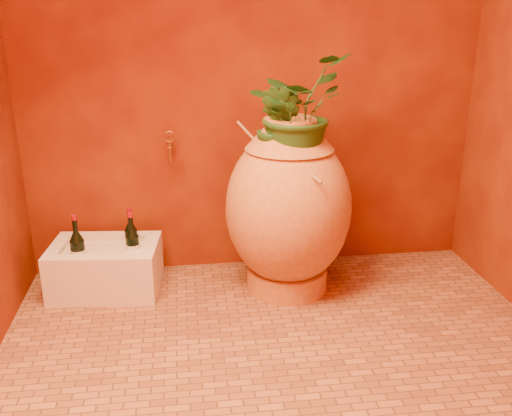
{
  "coord_description": "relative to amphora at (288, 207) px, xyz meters",
  "views": [
    {
      "loc": [
        -0.4,
        -2.08,
        1.45
      ],
      "look_at": [
        -0.07,
        0.35,
        0.57
      ],
      "focal_mm": 40.0,
      "sensor_mm": 36.0,
      "label": 1
    }
  ],
  "objects": [
    {
      "name": "floor",
      "position": [
        -0.14,
        -0.65,
        -0.46
      ],
      "size": [
        2.5,
        2.5,
        0.0
      ],
      "primitive_type": "plane",
      "color": "brown",
      "rests_on": "ground"
    },
    {
      "name": "wall_back",
      "position": [
        -0.14,
        0.35,
        0.79
      ],
      "size": [
        2.5,
        0.02,
        2.5
      ],
      "primitive_type": "cube",
      "color": "#500E04",
      "rests_on": "ground"
    },
    {
      "name": "amphora",
      "position": [
        0.0,
        0.0,
        0.0
      ],
      "size": [
        0.69,
        0.69,
        0.93
      ],
      "rotation": [
        0.0,
        0.0,
        -0.06
      ],
      "color": "#CB7A39",
      "rests_on": "floor"
    },
    {
      "name": "stone_basin",
      "position": [
        -0.96,
        0.1,
        -0.34
      ],
      "size": [
        0.59,
        0.44,
        0.26
      ],
      "rotation": [
        0.0,
        0.0,
        -0.11
      ],
      "color": "beige",
      "rests_on": "floor"
    },
    {
      "name": "wine_bottle_a",
      "position": [
        -0.81,
        0.09,
        -0.22
      ],
      "size": [
        0.07,
        0.07,
        0.29
      ],
      "color": "black",
      "rests_on": "stone_basin"
    },
    {
      "name": "wine_bottle_b",
      "position": [
        -0.82,
        0.18,
        -0.22
      ],
      "size": [
        0.07,
        0.07,
        0.29
      ],
      "color": "black",
      "rests_on": "stone_basin"
    },
    {
      "name": "wine_bottle_c",
      "position": [
        -1.08,
        0.04,
        -0.21
      ],
      "size": [
        0.08,
        0.08,
        0.32
      ],
      "color": "black",
      "rests_on": "stone_basin"
    },
    {
      "name": "wall_tap",
      "position": [
        -0.6,
        0.27,
        0.29
      ],
      "size": [
        0.07,
        0.14,
        0.15
      ],
      "color": "#9B6423",
      "rests_on": "wall_back"
    },
    {
      "name": "plant_main",
      "position": [
        0.03,
        -0.02,
        0.5
      ],
      "size": [
        0.64,
        0.64,
        0.54
      ],
      "primitive_type": "imported",
      "rotation": [
        0.0,
        0.0,
        0.78
      ],
      "color": "#1D4819",
      "rests_on": "amphora"
    },
    {
      "name": "plant_side",
      "position": [
        -0.07,
        -0.05,
        0.43
      ],
      "size": [
        0.28,
        0.29,
        0.41
      ],
      "primitive_type": "imported",
      "rotation": [
        0.0,
        0.0,
        -0.87
      ],
      "color": "#1D4819",
      "rests_on": "amphora"
    }
  ]
}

